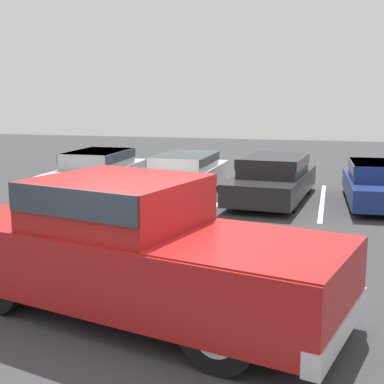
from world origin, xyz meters
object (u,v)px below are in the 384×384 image
(parked_sedan_b, at_px, (184,173))
(pickup_truck, at_px, (137,248))
(parked_sedan_c, at_px, (273,177))
(parked_sedan_a, at_px, (98,169))
(traffic_cone, at_px, (8,226))
(parked_sedan_d, at_px, (381,182))

(parked_sedan_b, bearing_deg, pickup_truck, 12.20)
(pickup_truck, height_order, parked_sedan_c, pickup_truck)
(pickup_truck, relative_size, parked_sedan_a, 1.25)
(traffic_cone, bearing_deg, pickup_truck, -37.51)
(pickup_truck, xyz_separation_m, parked_sedan_a, (-4.65, 8.90, -0.28))
(parked_sedan_b, distance_m, parked_sedan_c, 2.71)
(pickup_truck, bearing_deg, parked_sedan_c, 98.22)
(parked_sedan_d, bearing_deg, traffic_cone, -57.75)
(traffic_cone, bearing_deg, parked_sedan_a, 95.52)
(parked_sedan_b, distance_m, traffic_cone, 6.11)
(pickup_truck, xyz_separation_m, traffic_cone, (-4.09, 3.14, -0.71))
(parked_sedan_a, distance_m, parked_sedan_b, 2.86)
(parked_sedan_d, xyz_separation_m, traffic_cone, (-7.90, -5.47, -0.39))
(parked_sedan_c, height_order, parked_sedan_d, parked_sedan_c)
(parked_sedan_a, distance_m, traffic_cone, 5.80)
(parked_sedan_b, relative_size, traffic_cone, 9.78)
(parked_sedan_a, xyz_separation_m, parked_sedan_b, (2.86, -0.11, -0.01))
(traffic_cone, bearing_deg, parked_sedan_d, 34.69)
(parked_sedan_a, height_order, parked_sedan_d, parked_sedan_a)
(parked_sedan_d, relative_size, traffic_cone, 8.71)
(parked_sedan_a, height_order, parked_sedan_c, parked_sedan_c)
(parked_sedan_c, bearing_deg, pickup_truck, -0.94)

